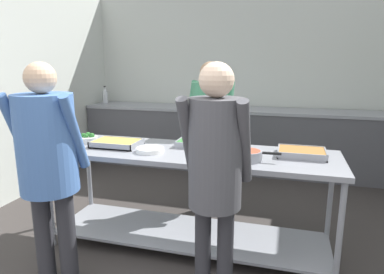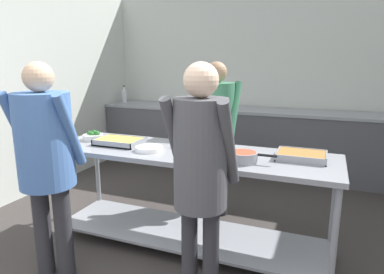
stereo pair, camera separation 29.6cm
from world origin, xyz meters
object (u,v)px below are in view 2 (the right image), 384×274
Objects in this scene: guest_serving_right at (46,152)px; sauce_pan at (243,156)px; serving_tray_vegetables at (203,144)px; broccoli_bowl at (93,136)px; plate_stack at (149,149)px; guest_serving_left at (200,165)px; serving_tray_roast at (120,142)px; water_bottle at (124,95)px; cook_behind_counter at (216,123)px; serving_tray_greens at (301,156)px.

sauce_pan is at bearing 25.88° from guest_serving_right.
sauce_pan is (0.44, -0.34, 0.02)m from serving_tray_vegetables.
guest_serving_right is at bearing -154.12° from sauce_pan.
broccoli_bowl is at bearing 172.97° from sauce_pan.
plate_stack is 0.54× the size of serving_tray_vegetables.
sauce_pan reaches higher than serving_tray_vegetables.
serving_tray_vegetables is 0.96m from guest_serving_left.
broccoli_bowl is at bearing 104.83° from guest_serving_right.
serving_tray_roast reaches higher than plate_stack.
water_bottle is at bearing 129.17° from guest_serving_left.
cook_behind_counter is (-0.50, 0.89, 0.07)m from sauce_pan.
serving_tray_vegetables is 3.11m from water_bottle.
sauce_pan is at bearing -148.56° from serving_tray_greens.
serving_tray_roast is 0.25× the size of guest_serving_left.
guest_serving_right is (-1.70, -0.88, 0.08)m from serving_tray_greens.
plate_stack is 0.15× the size of guest_serving_left.
serving_tray_greens is (1.58, 0.12, -0.00)m from serving_tray_roast.
broccoli_bowl is 0.72m from plate_stack.
cook_behind_counter is (0.67, 0.76, 0.09)m from serving_tray_roast.
serving_tray_greens is at bearing -36.70° from water_bottle.
guest_serving_right is (-0.48, -0.66, 0.09)m from plate_stack.
water_bottle is at bearing 115.96° from broccoli_bowl.
serving_tray_vegetables is 0.27× the size of guest_serving_right.
guest_serving_left is at bearing -33.71° from serving_tray_roast.
plate_stack is at bearing -12.90° from broccoli_bowl.
guest_serving_left is 1.00× the size of cook_behind_counter.
guest_serving_left is at bearing -123.39° from serving_tray_greens.
guest_serving_left is (1.38, -0.75, 0.09)m from broccoli_bowl.
cook_behind_counter is 2.70m from water_bottle.
sauce_pan is at bearing -43.56° from water_bottle.
serving_tray_greens is 3.81m from water_bottle.
plate_stack is at bearing -169.83° from serving_tray_greens.
water_bottle is (-1.35, 3.15, 0.07)m from guest_serving_right.
water_bottle is at bearing 121.62° from serving_tray_roast.
guest_serving_left is (-0.54, -0.81, 0.10)m from serving_tray_greens.
cook_behind_counter reaches higher than sauce_pan.
guest_serving_left reaches higher than water_bottle.
serving_tray_greens is at bearing -6.39° from serving_tray_vegetables.
cook_behind_counter is at bearing -37.27° from water_bottle.
cook_behind_counter is at bearing 62.31° from guest_serving_right.
serving_tray_vegetables is 1.30m from guest_serving_right.
plate_stack is 3.10m from water_bottle.
cook_behind_counter is (0.80, 1.52, 0.00)m from guest_serving_right.
guest_serving_left is (-0.13, -0.57, 0.08)m from sauce_pan.
serving_tray_roast is at bearing 173.78° from sauce_pan.
plate_stack is 0.15× the size of cook_behind_counter.
serving_tray_greens is (1.22, 0.22, 0.01)m from plate_stack.
sauce_pan is 0.22× the size of guest_serving_right.
serving_tray_vegetables is at bearing 173.61° from serving_tray_greens.
serving_tray_vegetables and serving_tray_greens have the same top height.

